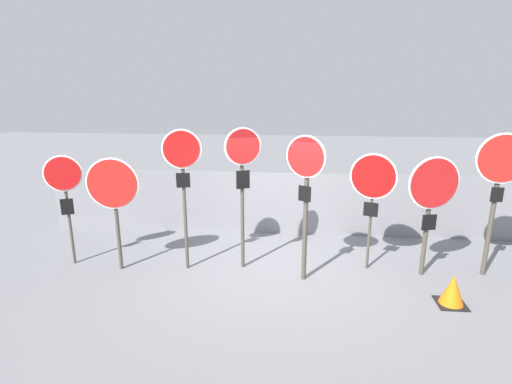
# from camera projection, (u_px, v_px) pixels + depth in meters

# --- Properties ---
(ground_plane) EXTENTS (40.00, 40.00, 0.00)m
(ground_plane) POSITION_uv_depth(u_px,v_px,m) (275.00, 269.00, 7.61)
(ground_plane) COLOR slate
(fence_back) EXTENTS (10.89, 0.12, 1.43)m
(fence_back) POSITION_uv_depth(u_px,v_px,m) (279.00, 203.00, 9.30)
(fence_back) COLOR slate
(fence_back) RESTS_ON ground
(stop_sign_0) EXTENTS (0.65, 0.27, 2.16)m
(stop_sign_0) POSITION_uv_depth(u_px,v_px,m) (64.00, 184.00, 7.40)
(stop_sign_0) COLOR #474238
(stop_sign_0) RESTS_ON ground
(stop_sign_1) EXTENTS (0.94, 0.17, 2.16)m
(stop_sign_1) POSITION_uv_depth(u_px,v_px,m) (113.00, 191.00, 7.17)
(stop_sign_1) COLOR #474238
(stop_sign_1) RESTS_ON ground
(stop_sign_2) EXTENTS (0.70, 0.18, 2.66)m
(stop_sign_2) POSITION_uv_depth(u_px,v_px,m) (183.00, 168.00, 7.10)
(stop_sign_2) COLOR #474238
(stop_sign_2) RESTS_ON ground
(stop_sign_3) EXTENTS (0.63, 0.30, 2.69)m
(stop_sign_3) POSITION_uv_depth(u_px,v_px,m) (243.00, 169.00, 7.17)
(stop_sign_3) COLOR #474238
(stop_sign_3) RESTS_ON ground
(stop_sign_4) EXTENTS (0.65, 0.35, 2.61)m
(stop_sign_4) POSITION_uv_depth(u_px,v_px,m) (306.00, 182.00, 6.73)
(stop_sign_4) COLOR #474238
(stop_sign_4) RESTS_ON ground
(stop_sign_5) EXTENTS (0.79, 0.31, 2.23)m
(stop_sign_5) POSITION_uv_depth(u_px,v_px,m) (373.00, 184.00, 7.17)
(stop_sign_5) COLOR #474238
(stop_sign_5) RESTS_ON ground
(stop_sign_6) EXTENTS (0.92, 0.24, 2.23)m
(stop_sign_6) POSITION_uv_depth(u_px,v_px,m) (432.00, 195.00, 6.95)
(stop_sign_6) COLOR #474238
(stop_sign_6) RESTS_ON ground
(stop_sign_7) EXTENTS (0.87, 0.17, 2.63)m
(stop_sign_7) POSITION_uv_depth(u_px,v_px,m) (500.00, 176.00, 6.86)
(stop_sign_7) COLOR #474238
(stop_sign_7) RESTS_ON ground
(traffic_cone_0) EXTENTS (0.45, 0.45, 0.50)m
(traffic_cone_0) POSITION_uv_depth(u_px,v_px,m) (453.00, 290.00, 6.34)
(traffic_cone_0) COLOR black
(traffic_cone_0) RESTS_ON ground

